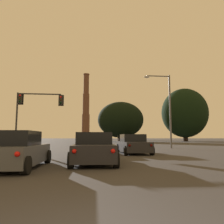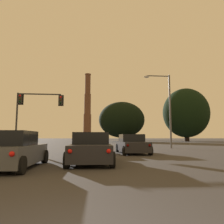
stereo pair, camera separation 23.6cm
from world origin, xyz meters
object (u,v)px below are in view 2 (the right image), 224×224
Objects in this scene: sedan_right_lane_front at (132,144)px; traffic_light_overhead_left at (33,106)px; hatchback_left_lane_second at (13,151)px; smokestack at (87,113)px; sedan_center_lane_second at (91,148)px; sedan_center_lane_front at (90,144)px; traffic_light_far_right at (118,129)px; street_lamp at (166,103)px.

traffic_light_overhead_left is (-9.40, 7.91, 3.93)m from sedan_right_lane_front.
hatchback_left_lane_second is (-6.17, -7.41, -0.00)m from sedan_right_lane_front.
smokestack is (1.48, 133.14, 16.33)m from hatchback_left_lane_second.
sedan_right_lane_front and sedan_center_lane_second have the same top height.
hatchback_left_lane_second is 8.09m from sedan_center_lane_front.
traffic_light_overhead_left reaches higher than traffic_light_far_right.
hatchback_left_lane_second is at bearing -102.21° from traffic_light_far_right.
smokestack is (-1.51, 125.62, 16.32)m from sedan_center_lane_front.
sedan_right_lane_front is 126.87m from smokestack.
sedan_right_lane_front is 12.90m from traffic_light_overhead_left.
hatchback_left_lane_second reaches higher than sedan_center_lane_second.
hatchback_left_lane_second is 0.50× the size of street_lamp.
smokestack reaches higher than sedan_center_lane_second.
street_lamp reaches higher than traffic_light_far_right.
street_lamp is (8.53, 13.13, 4.48)m from sedan_center_lane_second.
traffic_light_overhead_left is 14.84m from street_lamp.
sedan_right_lane_front is 1.00× the size of sedan_center_lane_front.
sedan_center_lane_second is (3.05, 1.66, 0.00)m from hatchback_left_lane_second.
sedan_center_lane_second is 48.92m from traffic_light_far_right.
sedan_center_lane_front is 126.69m from smokestack.
sedan_right_lane_front is 9.64m from hatchback_left_lane_second.
traffic_light_far_right is (7.74, 48.22, 2.79)m from sedan_center_lane_second.
sedan_center_lane_front is 0.78× the size of traffic_light_overhead_left.
sedan_center_lane_front is 0.56× the size of street_lamp.
street_lamp is (0.79, -35.09, 1.68)m from traffic_light_far_right.
sedan_center_lane_second is 16.29m from street_lamp.
traffic_light_far_right is at bearing 79.65° from hatchback_left_lane_second.
traffic_light_overhead_left is at bearing 140.07° from sedan_right_lane_front.
smokestack is (4.71, 117.82, 12.39)m from traffic_light_overhead_left.
hatchback_left_lane_second is 0.79× the size of traffic_light_far_right.
traffic_light_far_right is at bearing -83.61° from smokestack.
sedan_center_lane_front is 12.11m from street_lamp.
sedan_center_lane_front is 0.11× the size of smokestack.
sedan_center_lane_second is (0.06, -5.86, 0.00)m from sedan_center_lane_front.
smokestack is at bearing 87.71° from traffic_light_overhead_left.
sedan_center_lane_second is (-3.11, -5.75, 0.00)m from sedan_right_lane_front.
sedan_center_lane_second is at bearing 30.33° from hatchback_left_lane_second.
traffic_light_overhead_left is at bearing -92.29° from smokestack.
hatchback_left_lane_second is 3.47m from sedan_center_lane_second.
smokestack reaches higher than hatchback_left_lane_second.
smokestack is at bearing 92.27° from sedan_right_lane_front.
street_lamp is (5.42, 7.38, 4.48)m from sedan_right_lane_front.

